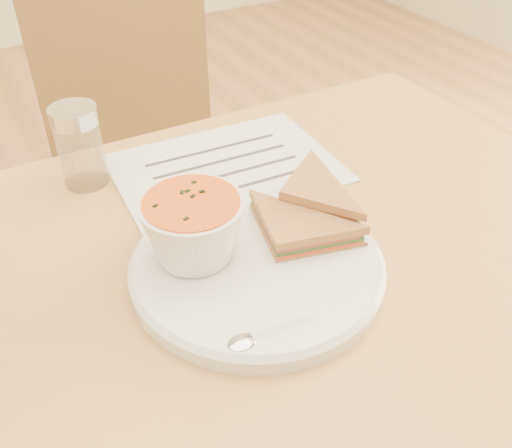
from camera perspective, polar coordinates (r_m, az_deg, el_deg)
chair_far at (r=1.32m, az=-10.52°, el=3.21°), size 0.45×0.45×0.88m
plate at (r=0.62m, az=0.09°, el=-4.32°), size 0.33×0.33×0.02m
soup_bowl at (r=0.60m, az=-6.26°, el=-0.79°), size 0.12×0.12×0.08m
sandwich_half_a at (r=0.60m, az=2.05°, el=-3.25°), size 0.13×0.13×0.03m
sandwich_half_b at (r=0.65m, az=2.27°, el=2.11°), size 0.14×0.14×0.03m
spoon at (r=0.54m, az=2.97°, el=-10.33°), size 0.15×0.04×0.01m
paper_menu at (r=0.80m, az=-2.99°, el=5.60°), size 0.31×0.23×0.00m
condiment_shaker at (r=0.78m, az=-17.19°, el=7.43°), size 0.08×0.08×0.11m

